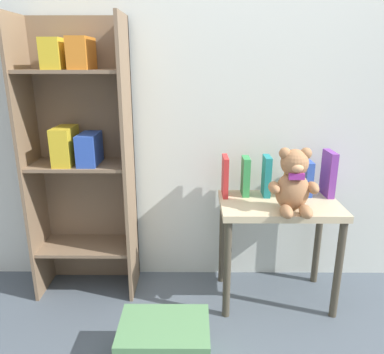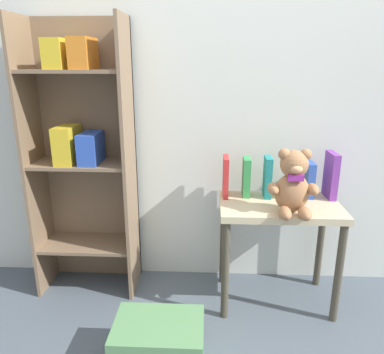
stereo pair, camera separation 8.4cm
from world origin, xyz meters
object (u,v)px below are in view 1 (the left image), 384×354
Objects in this scene: teddy_bear at (294,183)px; book_standing_blue at (307,178)px; book_standing_teal at (266,176)px; book_standing_purple at (329,173)px; book_standing_red at (225,176)px; bookshelf_side at (80,149)px; display_table at (278,219)px; storage_bin at (164,346)px; book_standing_green at (245,176)px; book_standing_orange at (287,180)px.

book_standing_blue is (0.14, 0.24, -0.05)m from teddy_bear.
book_standing_teal is 0.90× the size of book_standing_purple.
book_standing_red is 0.57m from book_standing_purple.
bookshelf_side is 2.42× the size of display_table.
bookshelf_side is 6.86× the size of book_standing_red.
book_standing_red reaches higher than storage_bin.
book_standing_green is 1.11× the size of book_standing_blue.
display_table is at bearing -34.91° from book_standing_green.
display_table is at bearing 105.16° from teddy_bear.
display_table is 0.28m from teddy_bear.
display_table reaches higher than storage_bin.
book_standing_red is 0.46m from book_standing_blue.
bookshelf_side is 0.81m from book_standing_red.
book_standing_blue is at bearing 36.10° from display_table.
book_standing_orange is (0.34, -0.00, -0.02)m from book_standing_red.
book_standing_red is at bearing -178.31° from book_standing_orange.
book_standing_orange is (0.11, -0.01, -0.02)m from book_standing_teal.
teddy_bear is 1.74× the size of book_standing_orange.
storage_bin is at bearing -129.28° from book_standing_teal.
book_standing_blue is at bearing 4.96° from book_standing_teal.
book_standing_blue is (0.34, 0.01, -0.01)m from book_standing_green.
storage_bin is (-0.41, -0.64, -0.58)m from book_standing_green.
book_standing_purple reaches higher than book_standing_blue.
storage_bin is at bearing -139.91° from book_standing_blue.
book_standing_orange is (0.06, 0.10, 0.19)m from display_table.
display_table is 2.52× the size of book_standing_purple.
book_standing_teal is at bearing 117.83° from display_table.
book_standing_red is at bearing -173.69° from book_standing_green.
book_standing_red is 0.91m from storage_bin.
book_standing_orange is 0.47× the size of storage_bin.
book_standing_red reaches higher than book_standing_blue.
book_standing_red is at bearing 179.13° from book_standing_purple.
teddy_bear is 0.82× the size of storage_bin.
book_standing_orange is at bearing 44.10° from storage_bin.
book_standing_green is 1.17× the size of book_standing_orange.
book_standing_purple is 1.23m from storage_bin.
teddy_bear is 0.23m from book_standing_orange.
bookshelf_side is at bearing 179.40° from book_standing_blue.
book_standing_teal is at bearing 179.56° from book_standing_orange.
book_standing_blue is at bearing 173.26° from book_standing_purple.
book_standing_purple is (0.34, 0.01, 0.01)m from book_standing_teal.
book_standing_green is 0.46m from book_standing_purple.
book_standing_purple is at bearing 5.59° from book_standing_orange.
book_standing_teal is at bearing -0.09° from book_standing_red.
book_standing_green is at bearing -0.67° from bookshelf_side.
book_standing_orange is (1.14, -0.03, -0.17)m from bookshelf_side.
book_standing_teal is at bearing -176.16° from book_standing_blue.
book_standing_purple is at bearing 42.60° from teddy_bear.
book_standing_red is at bearing -178.13° from book_standing_blue.
teddy_bear is at bearing -74.84° from display_table.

